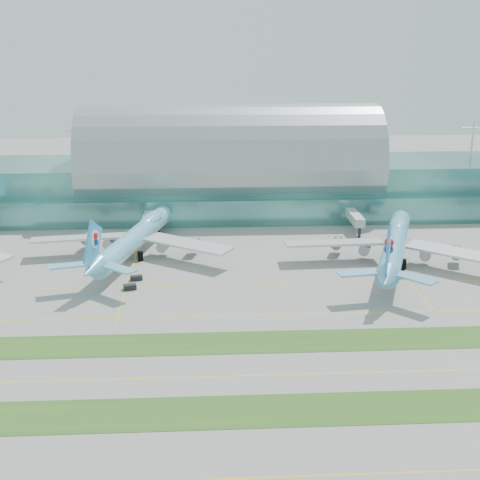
{
  "coord_description": "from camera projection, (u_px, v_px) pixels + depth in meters",
  "views": [
    {
      "loc": [
        -10.77,
        -139.11,
        67.0
      ],
      "look_at": [
        0.0,
        55.0,
        9.0
      ],
      "focal_mm": 50.0,
      "sensor_mm": 36.0,
      "label": 1
    }
  ],
  "objects": [
    {
      "name": "ground",
      "position": [
        253.0,
        346.0,
        152.83
      ],
      "size": [
        700.0,
        700.0,
        0.0
      ],
      "primitive_type": "plane",
      "color": "gray",
      "rests_on": "ground"
    },
    {
      "name": "terminal",
      "position": [
        230.0,
        176.0,
        271.99
      ],
      "size": [
        340.0,
        69.1,
        36.0
      ],
      "color": "#3D7A75",
      "rests_on": "ground"
    },
    {
      "name": "grass_strip_near",
      "position": [
        264.0,
        411.0,
        126.03
      ],
      "size": [
        420.0,
        12.0,
        0.08
      ],
      "primitive_type": "cube",
      "color": "#2D591E",
      "rests_on": "ground"
    },
    {
      "name": "grass_strip_far",
      "position": [
        253.0,
        342.0,
        154.73
      ],
      "size": [
        420.0,
        12.0,
        0.08
      ],
      "primitive_type": "cube",
      "color": "#2D591E",
      "rests_on": "ground"
    },
    {
      "name": "taxiline_a",
      "position": [
        276.0,
        477.0,
        106.9
      ],
      "size": [
        420.0,
        0.35,
        0.01
      ],
      "primitive_type": "cube",
      "color": "yellow",
      "rests_on": "ground"
    },
    {
      "name": "taxiline_b",
      "position": [
        258.0,
        375.0,
        139.43
      ],
      "size": [
        420.0,
        0.35,
        0.01
      ],
      "primitive_type": "cube",
      "color": "yellow",
      "rests_on": "ground"
    },
    {
      "name": "taxiline_c",
      "position": [
        248.0,
        315.0,
        170.05
      ],
      "size": [
        420.0,
        0.35,
        0.01
      ],
      "primitive_type": "cube",
      "color": "yellow",
      "rests_on": "ground"
    },
    {
      "name": "taxiline_d",
      "position": [
        243.0,
        285.0,
        191.1
      ],
      "size": [
        420.0,
        0.35,
        0.01
      ],
      "primitive_type": "cube",
      "color": "yellow",
      "rests_on": "ground"
    },
    {
      "name": "airliner_b",
      "position": [
        135.0,
        237.0,
        215.27
      ],
      "size": [
        65.57,
        75.65,
        21.08
      ],
      "rotation": [
        0.0,
        0.0,
        -0.24
      ],
      "color": "#66C0E1",
      "rests_on": "ground"
    },
    {
      "name": "airliner_c",
      "position": [
        395.0,
        243.0,
        207.77
      ],
      "size": [
        65.12,
        75.76,
        21.56
      ],
      "rotation": [
        0.0,
        0.0,
        -0.34
      ],
      "color": "#64B1DC",
      "rests_on": "ground"
    },
    {
      "name": "gse_c",
      "position": [
        130.0,
        287.0,
        187.53
      ],
      "size": [
        3.93,
        2.95,
        1.48
      ],
      "primitive_type": "cube",
      "rotation": [
        0.0,
        0.0,
        0.27
      ],
      "color": "black",
      "rests_on": "ground"
    },
    {
      "name": "gse_d",
      "position": [
        136.0,
        278.0,
        194.8
      ],
      "size": [
        3.76,
        2.3,
        1.43
      ],
      "primitive_type": "cube",
      "rotation": [
        0.0,
        0.0,
        0.19
      ],
      "color": "black",
      "rests_on": "ground"
    },
    {
      "name": "gse_e",
      "position": [
        387.0,
        273.0,
        198.71
      ],
      "size": [
        3.32,
        2.18,
        1.32
      ],
      "primitive_type": "cube",
      "rotation": [
        0.0,
        0.0,
        -0.11
      ],
      "color": "#C1890B",
      "rests_on": "ground"
    },
    {
      "name": "gse_f",
      "position": [
        403.0,
        275.0,
        197.25
      ],
      "size": [
        3.28,
        2.56,
        1.31
      ],
      "primitive_type": "cube",
      "rotation": [
        0.0,
        0.0,
        0.28
      ],
      "color": "black",
      "rests_on": "ground"
    }
  ]
}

